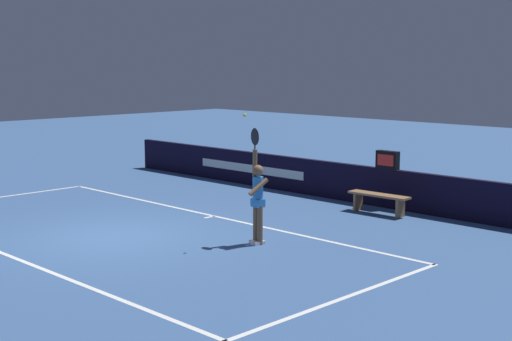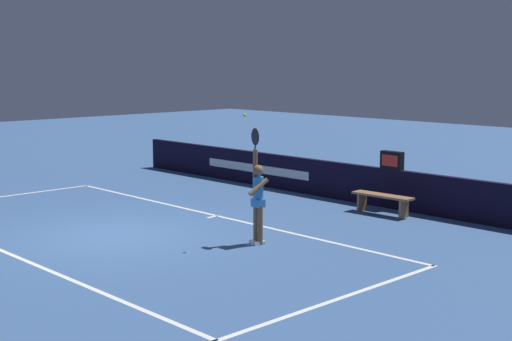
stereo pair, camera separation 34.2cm
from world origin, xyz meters
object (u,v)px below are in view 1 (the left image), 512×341
(tennis_player, at_px, (258,197))
(courtside_bench_near, at_px, (379,199))
(speed_display, at_px, (388,160))
(tennis_ball, at_px, (245,115))

(tennis_player, height_order, courtside_bench_near, tennis_player)
(speed_display, distance_m, courtside_bench_near, 1.18)
(speed_display, bearing_deg, tennis_player, -86.22)
(speed_display, height_order, courtside_bench_near, speed_display)
(speed_display, distance_m, tennis_player, 4.89)
(tennis_player, xyz_separation_m, courtside_bench_near, (-0.00, 4.10, -0.58))
(tennis_player, distance_m, courtside_bench_near, 4.14)
(speed_display, xyz_separation_m, tennis_player, (0.32, -4.88, -0.25))
(tennis_ball, bearing_deg, speed_display, 92.90)
(tennis_player, bearing_deg, speed_display, 93.78)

